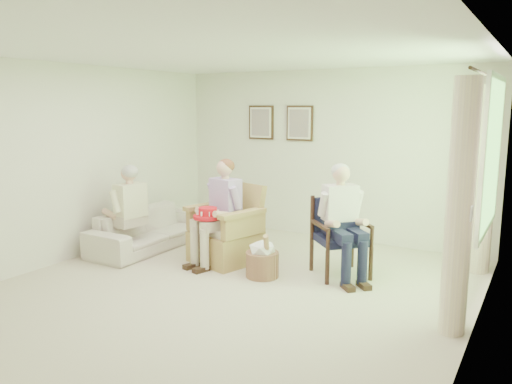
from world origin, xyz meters
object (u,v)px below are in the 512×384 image
(person_dark, at_px, (339,214))
(red_hat, at_px, (208,214))
(wicker_armchair, at_px, (227,237))
(wood_armchair, at_px, (343,233))
(person_wicker, at_px, (221,205))
(hatbox, at_px, (262,259))
(sofa, at_px, (150,229))
(person_sofa, at_px, (127,206))

(person_dark, distance_m, red_hat, 1.66)
(wicker_armchair, relative_size, wood_armchair, 1.11)
(wood_armchair, height_order, red_hat, wood_armchair)
(person_dark, bearing_deg, person_wicker, 145.59)
(wood_armchair, relative_size, hatbox, 1.59)
(person_wicker, height_order, person_dark, person_wicker)
(person_wicker, xyz_separation_m, hatbox, (0.73, -0.18, -0.56))
(red_hat, bearing_deg, person_wicker, 70.85)
(person_wicker, height_order, hatbox, person_wicker)
(wicker_armchair, xyz_separation_m, hatbox, (0.73, -0.32, -0.10))
(wicker_armchair, bearing_deg, hatbox, -8.51)
(person_wicker, bearing_deg, red_hat, -93.90)
(person_wicker, xyz_separation_m, person_dark, (1.51, 0.28, -0.00))
(hatbox, bearing_deg, wicker_armchair, 156.25)
(sofa, bearing_deg, red_hat, -102.68)
(person_dark, relative_size, hatbox, 2.30)
(wicker_armchair, height_order, person_sofa, person_sofa)
(sofa, height_order, person_sofa, person_sofa)
(person_wicker, bearing_deg, person_sofa, -149.57)
(person_sofa, relative_size, red_hat, 3.34)
(wood_armchair, height_order, sofa, wood_armchair)
(sofa, height_order, red_hat, red_hat)
(wicker_armchair, bearing_deg, person_sofa, -144.20)
(red_hat, bearing_deg, hatbox, 1.02)
(red_hat, height_order, hatbox, red_hat)
(wicker_armchair, bearing_deg, person_wicker, -74.75)
(sofa, relative_size, red_hat, 5.19)
(person_dark, bearing_deg, red_hat, 151.87)
(wicker_armchair, relative_size, red_hat, 2.79)
(wood_armchair, relative_size, person_wicker, 0.69)
(wicker_armchair, relative_size, sofa, 0.54)
(person_wicker, bearing_deg, wicker_armchair, 105.25)
(wood_armchair, bearing_deg, person_sofa, 150.70)
(wicker_armchair, bearing_deg, sofa, -162.50)
(sofa, distance_m, person_dark, 2.89)
(person_wicker, distance_m, person_sofa, 1.37)
(wood_armchair, xyz_separation_m, person_wicker, (-1.51, -0.44, 0.28))
(person_dark, bearing_deg, sofa, 139.02)
(wicker_armchair, bearing_deg, person_dark, 20.75)
(wicker_armchair, bearing_deg, wood_armchair, 26.48)
(sofa, bearing_deg, person_sofa, 180.00)
(person_sofa, height_order, hatbox, person_sofa)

